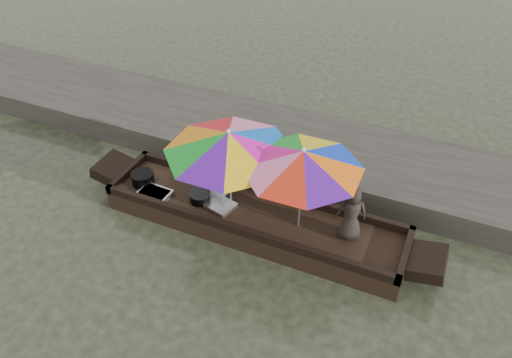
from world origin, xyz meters
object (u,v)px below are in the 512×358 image
at_px(charcoal_grill, 200,197).
at_px(cooking_pot, 143,178).
at_px(umbrella_stern, 301,189).
at_px(vendor, 351,213).
at_px(umbrella_bow, 230,170).
at_px(tray_crayfish, 155,194).
at_px(tray_scallop, 218,204).
at_px(supply_bag, 218,189).
at_px(boat_hull, 254,220).

bearing_deg(charcoal_grill, cooking_pot, 179.13).
relative_size(cooking_pot, umbrella_stern, 0.22).
height_order(vendor, umbrella_bow, umbrella_bow).
relative_size(tray_crayfish, tray_scallop, 1.00).
distance_m(supply_bag, umbrella_stern, 1.69).
bearing_deg(umbrella_stern, vendor, 7.46).
bearing_deg(supply_bag, tray_crayfish, -154.22).
bearing_deg(vendor, tray_crayfish, -15.80).
bearing_deg(umbrella_bow, vendor, 2.97).
distance_m(tray_scallop, umbrella_stern, 1.61).
relative_size(boat_hull, tray_crayfish, 9.16).
bearing_deg(supply_bag, boat_hull, -13.42).
relative_size(tray_scallop, supply_bag, 2.01).
bearing_deg(cooking_pot, charcoal_grill, -0.87).
distance_m(boat_hull, tray_scallop, 0.67).
bearing_deg(charcoal_grill, supply_bag, 52.08).
height_order(boat_hull, supply_bag, supply_bag).
height_order(charcoal_grill, umbrella_bow, umbrella_bow).
relative_size(umbrella_bow, umbrella_stern, 1.12).
xyz_separation_m(charcoal_grill, umbrella_bow, (0.55, 0.10, 0.69)).
relative_size(supply_bag, vendor, 0.28).
bearing_deg(vendor, boat_hull, -19.05).
xyz_separation_m(boat_hull, umbrella_stern, (0.80, 0.00, 0.95)).
distance_m(boat_hull, vendor, 1.74).
relative_size(cooking_pot, umbrella_bow, 0.19).
bearing_deg(cooking_pot, supply_bag, 10.65).
height_order(tray_scallop, vendor, vendor).
xyz_separation_m(cooking_pot, umbrella_bow, (1.73, 0.08, 0.67)).
xyz_separation_m(vendor, umbrella_stern, (-0.80, -0.11, 0.27)).
distance_m(boat_hull, tray_crayfish, 1.80).
relative_size(tray_scallop, vendor, 0.56).
height_order(boat_hull, umbrella_stern, umbrella_stern).
distance_m(boat_hull, supply_bag, 0.83).
height_order(tray_crayfish, umbrella_bow, umbrella_bow).
distance_m(cooking_pot, tray_scallop, 1.52).
distance_m(tray_scallop, supply_bag, 0.31).
bearing_deg(tray_scallop, boat_hull, 7.42).
distance_m(cooking_pot, umbrella_stern, 3.03).
distance_m(tray_crayfish, umbrella_stern, 2.68).
xyz_separation_m(cooking_pot, tray_scallop, (1.52, 0.00, -0.08)).
distance_m(cooking_pot, charcoal_grill, 1.18).
bearing_deg(tray_scallop, vendor, 4.79).
relative_size(cooking_pot, tray_scallop, 0.72).
distance_m(tray_scallop, vendor, 2.29).
xyz_separation_m(tray_crayfish, umbrella_stern, (2.56, 0.31, 0.73)).
xyz_separation_m(boat_hull, umbrella_bow, (-0.42, 0.00, 0.95)).
bearing_deg(boat_hull, cooking_pot, -177.78).
bearing_deg(supply_bag, umbrella_bow, -28.28).
xyz_separation_m(charcoal_grill, umbrella_stern, (1.77, 0.10, 0.69)).
distance_m(vendor, umbrella_bow, 2.04).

